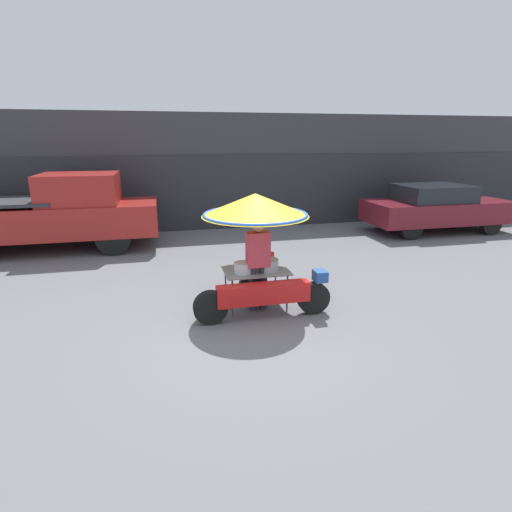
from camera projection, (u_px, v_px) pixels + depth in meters
name	position (u px, v px, depth m)	size (l,w,h in m)	color
ground_plane	(250.00, 324.00, 6.29)	(36.00, 36.00, 0.00)	slate
shopfront_building	(198.00, 171.00, 13.24)	(28.00, 2.06, 3.57)	#38383D
vendor_motorcycle_cart	(257.00, 222.00, 6.54)	(2.25, 1.78, 1.95)	black
vendor_person	(258.00, 260.00, 6.60)	(0.38, 0.22, 1.56)	#2D2D33
parked_car	(436.00, 207.00, 12.31)	(4.37, 1.80, 1.46)	black
pickup_truck	(52.00, 214.00, 10.15)	(5.47, 1.81, 1.96)	black
potted_plant	(468.00, 207.00, 13.96)	(0.68, 0.68, 0.89)	brown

